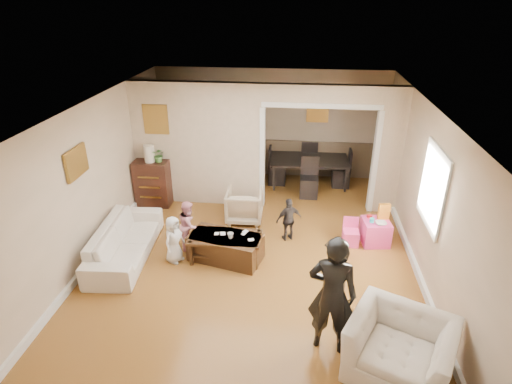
# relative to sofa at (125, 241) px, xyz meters

# --- Properties ---
(floor) EXTENTS (7.00, 7.00, 0.00)m
(floor) POSITION_rel_sofa_xyz_m (2.20, 0.44, -0.30)
(floor) COLOR #A16A29
(floor) RESTS_ON ground
(partition_left) EXTENTS (2.75, 0.18, 2.60)m
(partition_left) POSITION_rel_sofa_xyz_m (0.83, 2.24, 1.00)
(partition_left) COLOR beige
(partition_left) RESTS_ON ground
(partition_right) EXTENTS (0.55, 0.18, 2.60)m
(partition_right) POSITION_rel_sofa_xyz_m (4.68, 2.24, 1.00)
(partition_right) COLOR beige
(partition_right) RESTS_ON ground
(partition_header) EXTENTS (2.22, 0.18, 0.35)m
(partition_header) POSITION_rel_sofa_xyz_m (3.30, 2.24, 2.12)
(partition_header) COLOR beige
(partition_header) RESTS_ON partition_right
(window_pane) EXTENTS (0.03, 0.95, 1.10)m
(window_pane) POSITION_rel_sofa_xyz_m (4.93, 0.04, 1.25)
(window_pane) COLOR white
(window_pane) RESTS_ON ground
(framed_art_partition) EXTENTS (0.45, 0.03, 0.55)m
(framed_art_partition) POSITION_rel_sofa_xyz_m (0.00, 2.14, 1.55)
(framed_art_partition) COLOR brown
(framed_art_partition) RESTS_ON partition_left
(framed_art_sofa_wall) EXTENTS (0.03, 0.55, 0.40)m
(framed_art_sofa_wall) POSITION_rel_sofa_xyz_m (-0.51, -0.16, 1.50)
(framed_art_sofa_wall) COLOR brown
(framed_art_alcove) EXTENTS (0.45, 0.03, 0.55)m
(framed_art_alcove) POSITION_rel_sofa_xyz_m (3.30, 3.88, 1.40)
(framed_art_alcove) COLOR brown
(sofa) EXTENTS (0.94, 2.12, 0.60)m
(sofa) POSITION_rel_sofa_xyz_m (0.00, 0.00, 0.00)
(sofa) COLOR silver
(sofa) RESTS_ON ground
(armchair_back) EXTENTS (0.72, 0.74, 0.65)m
(armchair_back) POSITION_rel_sofa_xyz_m (1.88, 1.50, 0.02)
(armchair_back) COLOR tan
(armchair_back) RESTS_ON ground
(armchair_front) EXTENTS (1.47, 1.41, 0.75)m
(armchair_front) POSITION_rel_sofa_xyz_m (4.21, -2.04, 0.07)
(armchair_front) COLOR silver
(armchair_front) RESTS_ON ground
(dresser) EXTENTS (0.72, 0.41, 1.00)m
(dresser) POSITION_rel_sofa_xyz_m (-0.15, 1.97, 0.20)
(dresser) COLOR #33190F
(dresser) RESTS_ON ground
(table_lamp) EXTENTS (0.22, 0.22, 0.36)m
(table_lamp) POSITION_rel_sofa_xyz_m (-0.15, 1.97, 0.87)
(table_lamp) COLOR beige
(table_lamp) RESTS_ON dresser
(potted_plant) EXTENTS (0.27, 0.24, 0.30)m
(potted_plant) POSITION_rel_sofa_xyz_m (0.05, 1.97, 0.85)
(potted_plant) COLOR #4A7D37
(potted_plant) RESTS_ON dresser
(coffee_table) EXTENTS (1.32, 0.89, 0.45)m
(coffee_table) POSITION_rel_sofa_xyz_m (1.74, 0.10, -0.07)
(coffee_table) COLOR #392212
(coffee_table) RESTS_ON ground
(coffee_cup) EXTENTS (0.12, 0.12, 0.10)m
(coffee_cup) POSITION_rel_sofa_xyz_m (1.84, 0.05, 0.20)
(coffee_cup) COLOR silver
(coffee_cup) RESTS_ON coffee_table
(play_table) EXTENTS (0.53, 0.53, 0.45)m
(play_table) POSITION_rel_sofa_xyz_m (4.37, 0.90, -0.08)
(play_table) COLOR #FA4197
(play_table) RESTS_ON ground
(cereal_box) EXTENTS (0.21, 0.09, 0.30)m
(cereal_box) POSITION_rel_sofa_xyz_m (4.49, 1.00, 0.30)
(cereal_box) COLOR yellow
(cereal_box) RESTS_ON play_table
(cyan_cup) EXTENTS (0.08, 0.08, 0.08)m
(cyan_cup) POSITION_rel_sofa_xyz_m (4.27, 0.85, 0.19)
(cyan_cup) COLOR #2AD4D1
(cyan_cup) RESTS_ON play_table
(toy_block) EXTENTS (0.10, 0.09, 0.05)m
(toy_block) POSITION_rel_sofa_xyz_m (4.25, 1.02, 0.18)
(toy_block) COLOR red
(toy_block) RESTS_ON play_table
(play_bowl) EXTENTS (0.22, 0.22, 0.05)m
(play_bowl) POSITION_rel_sofa_xyz_m (4.42, 0.78, 0.17)
(play_bowl) COLOR silver
(play_bowl) RESTS_ON play_table
(dining_table) EXTENTS (1.87, 1.12, 0.64)m
(dining_table) POSITION_rel_sofa_xyz_m (3.17, 3.37, 0.02)
(dining_table) COLOR black
(dining_table) RESTS_ON ground
(adult_person) EXTENTS (0.67, 0.51, 1.66)m
(adult_person) POSITION_rel_sofa_xyz_m (3.40, -1.71, 0.53)
(adult_person) COLOR black
(adult_person) RESTS_ON ground
(child_kneel_a) EXTENTS (0.41, 0.49, 0.84)m
(child_kneel_a) POSITION_rel_sofa_xyz_m (0.89, -0.05, 0.12)
(child_kneel_a) COLOR silver
(child_kneel_a) RESTS_ON ground
(child_kneel_b) EXTENTS (0.39, 0.47, 0.91)m
(child_kneel_b) POSITION_rel_sofa_xyz_m (1.04, 0.40, 0.15)
(child_kneel_b) COLOR pink
(child_kneel_b) RESTS_ON ground
(child_toddler) EXTENTS (0.53, 0.40, 0.84)m
(child_toddler) POSITION_rel_sofa_xyz_m (2.79, 0.85, 0.12)
(child_toddler) COLOR black
(child_toddler) RESTS_ON ground
(craft_papers) EXTENTS (0.70, 0.36, 0.00)m
(craft_papers) POSITION_rel_sofa_xyz_m (1.90, 0.17, 0.15)
(craft_papers) COLOR white
(craft_papers) RESTS_ON coffee_table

